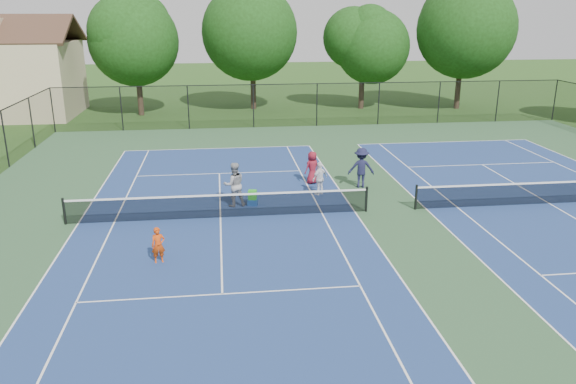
{
  "coord_description": "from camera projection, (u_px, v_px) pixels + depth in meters",
  "views": [
    {
      "loc": [
        -6.88,
        -21.14,
        7.88
      ],
      "look_at": [
        -4.4,
        -1.0,
        1.3
      ],
      "focal_mm": 35.0,
      "sensor_mm": 36.0,
      "label": 1
    }
  ],
  "objects": [
    {
      "name": "ground",
      "position": [
        391.0,
        210.0,
        23.19
      ],
      "size": [
        140.0,
        140.0,
        0.0
      ],
      "primitive_type": "plane",
      "color": "#234716",
      "rests_on": "ground"
    },
    {
      "name": "court_pad",
      "position": [
        391.0,
        210.0,
        23.19
      ],
      "size": [
        36.0,
        36.0,
        0.01
      ],
      "primitive_type": "cube",
      "color": "#2F5536",
      "rests_on": "ground"
    },
    {
      "name": "tennis_court_left",
      "position": [
        220.0,
        215.0,
        22.34
      ],
      "size": [
        12.0,
        23.83,
        1.07
      ],
      "color": "navy",
      "rests_on": "ground"
    },
    {
      "name": "tennis_court_right",
      "position": [
        550.0,
        202.0,
        23.97
      ],
      "size": [
        12.0,
        23.83,
        1.07
      ],
      "color": "navy",
      "rests_on": "ground"
    },
    {
      "name": "perimeter_fence",
      "position": [
        393.0,
        173.0,
        22.7
      ],
      "size": [
        36.08,
        36.08,
        3.02
      ],
      "color": "black",
      "rests_on": "ground"
    },
    {
      "name": "tree_back_a",
      "position": [
        135.0,
        36.0,
        42.47
      ],
      "size": [
        6.8,
        6.8,
        9.15
      ],
      "color": "#2D2116",
      "rests_on": "ground"
    },
    {
      "name": "tree_back_b",
      "position": [
        252.0,
        27.0,
        45.24
      ],
      "size": [
        7.6,
        7.6,
        10.03
      ],
      "color": "#2D2116",
      "rests_on": "ground"
    },
    {
      "name": "tree_back_c",
      "position": [
        363.0,
        41.0,
        45.68
      ],
      "size": [
        6.0,
        6.0,
        8.4
      ],
      "color": "#2D2116",
      "rests_on": "ground"
    },
    {
      "name": "tree_back_d",
      "position": [
        464.0,
        24.0,
        45.26
      ],
      "size": [
        7.8,
        7.8,
        10.37
      ],
      "color": "#2D2116",
      "rests_on": "ground"
    },
    {
      "name": "clapboard_house",
      "position": [
        7.0,
        76.0,
        43.16
      ],
      "size": [
        10.8,
        8.1,
        7.65
      ],
      "color": "tan",
      "rests_on": "ground"
    },
    {
      "name": "child_player",
      "position": [
        158.0,
        245.0,
        18.24
      ],
      "size": [
        0.49,
        0.38,
        1.21
      ],
      "primitive_type": "imported",
      "rotation": [
        0.0,
        0.0,
        0.21
      ],
      "color": "#CF410D",
      "rests_on": "ground"
    },
    {
      "name": "instructor",
      "position": [
        234.0,
        185.0,
        23.44
      ],
      "size": [
        1.05,
        0.89,
        1.89
      ],
      "primitive_type": "imported",
      "rotation": [
        0.0,
        0.0,
        3.34
      ],
      "color": "#969699",
      "rests_on": "ground"
    },
    {
      "name": "bystander_a",
      "position": [
        320.0,
        178.0,
        24.98
      ],
      "size": [
        0.93,
        0.81,
        1.5
      ],
      "primitive_type": "imported",
      "rotation": [
        0.0,
        0.0,
        3.77
      ],
      "color": "white",
      "rests_on": "ground"
    },
    {
      "name": "bystander_b",
      "position": [
        361.0,
        168.0,
        25.97
      ],
      "size": [
        1.29,
        0.85,
        1.88
      ],
      "primitive_type": "imported",
      "rotation": [
        0.0,
        0.0,
        3.01
      ],
      "color": "#181A36",
      "rests_on": "ground"
    },
    {
      "name": "bystander_c",
      "position": [
        312.0,
        168.0,
        26.6
      ],
      "size": [
        0.91,
        0.8,
        1.56
      ],
      "primitive_type": "imported",
      "rotation": [
        0.0,
        0.0,
        3.63
      ],
      "color": "maroon",
      "rests_on": "ground"
    },
    {
      "name": "ball_crate",
      "position": [
        253.0,
        202.0,
        23.75
      ],
      "size": [
        0.47,
        0.4,
        0.28
      ],
      "primitive_type": "cube",
      "rotation": [
        0.0,
        0.0,
        -0.2
      ],
      "color": "#154592",
      "rests_on": "ground"
    },
    {
      "name": "ball_hopper",
      "position": [
        252.0,
        195.0,
        23.64
      ],
      "size": [
        0.39,
        0.35,
        0.39
      ],
      "primitive_type": "cube",
      "rotation": [
        0.0,
        0.0,
        -0.21
      ],
      "color": "green",
      "rests_on": "ball_crate"
    }
  ]
}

